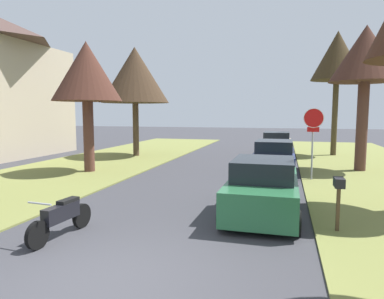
{
  "coord_description": "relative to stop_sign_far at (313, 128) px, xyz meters",
  "views": [
    {
      "loc": [
        2.87,
        -4.9,
        2.84
      ],
      "look_at": [
        -0.15,
        6.27,
        1.59
      ],
      "focal_mm": 32.24,
      "sensor_mm": 36.0,
      "label": 1
    }
  ],
  "objects": [
    {
      "name": "ground_plane",
      "position": [
        -3.99,
        -10.15,
        -2.19
      ],
      "size": [
        120.0,
        120.0,
        0.0
      ],
      "primitive_type": "plane",
      "color": "#38383D"
    },
    {
      "name": "stop_sign_far",
      "position": [
        0.0,
        0.0,
        0.0
      ],
      "size": [
        0.81,
        0.34,
        2.97
      ],
      "color": "#9EA0A5",
      "rests_on": "grass_verge_right"
    },
    {
      "name": "street_tree_right_mid_b",
      "position": [
        2.43,
        3.0,
        3.27
      ],
      "size": [
        3.24,
        3.24,
        6.86
      ],
      "color": "brown",
      "rests_on": "grass_verge_right"
    },
    {
      "name": "street_tree_right_far",
      "position": [
        1.99,
        9.18,
        4.21
      ],
      "size": [
        3.23,
        3.23,
        7.98
      ],
      "color": "#463A23",
      "rests_on": "grass_verge_right"
    },
    {
      "name": "street_tree_left_mid_a",
      "position": [
        -10.1,
        -0.63,
        2.47
      ],
      "size": [
        3.23,
        3.23,
        6.06
      ],
      "color": "brown",
      "rests_on": "grass_verge_left"
    },
    {
      "name": "street_tree_left_mid_b",
      "position": [
        -10.46,
        5.53,
        3.0
      ],
      "size": [
        4.32,
        4.32,
        6.93
      ],
      "color": "#4B3A29",
      "rests_on": "grass_verge_left"
    },
    {
      "name": "parked_sedan_green",
      "position": [
        -1.67,
        -5.35,
        -1.47
      ],
      "size": [
        1.97,
        4.41,
        1.57
      ],
      "color": "#28663D",
      "rests_on": "ground"
    },
    {
      "name": "parked_sedan_navy",
      "position": [
        -1.58,
        1.18,
        -1.47
      ],
      "size": [
        1.97,
        4.41,
        1.57
      ],
      "color": "navy",
      "rests_on": "ground"
    },
    {
      "name": "parked_sedan_tan",
      "position": [
        -1.64,
        8.29,
        -1.47
      ],
      "size": [
        1.97,
        4.41,
        1.57
      ],
      "color": "tan",
      "rests_on": "ground"
    },
    {
      "name": "parked_motorcycle",
      "position": [
        -5.98,
        -8.47,
        -1.71
      ],
      "size": [
        0.6,
        2.05,
        0.97
      ],
      "color": "black",
      "rests_on": "ground"
    },
    {
      "name": "curbside_mailbox",
      "position": [
        0.13,
        -6.51,
        -1.13
      ],
      "size": [
        0.22,
        0.44,
        1.27
      ],
      "color": "brown",
      "rests_on": "grass_verge_right"
    }
  ]
}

